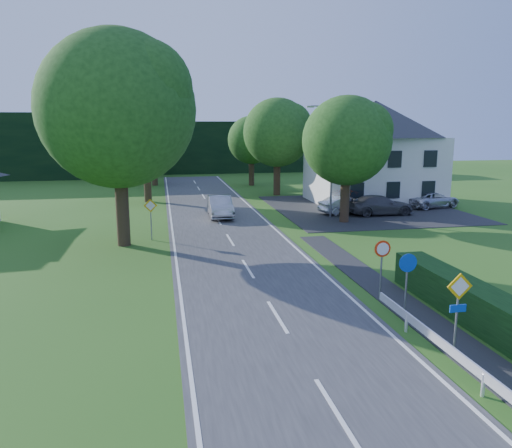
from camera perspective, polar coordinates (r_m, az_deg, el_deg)
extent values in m
cube|color=#38383A|center=(25.30, -1.71, -3.90)|extent=(7.00, 80.00, 0.04)
cube|color=#272729|center=(40.89, 12.13, 1.74)|extent=(14.00, 16.00, 0.04)
cube|color=white|center=(25.00, -9.10, -4.17)|extent=(0.12, 80.00, 0.01)
cube|color=white|center=(25.98, 5.40, -3.48)|extent=(0.12, 80.00, 0.01)
cube|color=black|center=(71.16, -1.26, 8.81)|extent=(30.00, 5.00, 7.00)
cube|color=white|center=(44.06, 13.18, 6.02)|extent=(10.00, 8.00, 5.60)
pyramid|color=#27272C|center=(43.89, 13.44, 11.62)|extent=(10.60, 8.40, 3.00)
cylinder|color=slate|center=(36.26, 8.66, 7.01)|extent=(0.16, 0.16, 8.00)
cylinder|color=slate|center=(35.92, 7.62, 13.22)|extent=(1.70, 0.10, 0.10)
cube|color=slate|center=(35.65, 6.21, 13.19)|extent=(0.50, 0.18, 0.12)
cylinder|color=slate|center=(15.58, 21.92, -10.10)|extent=(0.07, 0.07, 2.40)
cube|color=#F0B40C|center=(15.24, 22.26, -6.62)|extent=(0.78, 0.04, 0.78)
cube|color=white|center=(15.24, 22.26, -6.62)|extent=(0.57, 0.05, 0.57)
cube|color=#0C43C1|center=(15.44, 22.07, -8.92)|extent=(0.50, 0.04, 0.22)
cylinder|color=slate|center=(18.04, 16.76, -7.16)|extent=(0.07, 0.07, 2.20)
cylinder|color=#0C43C1|center=(17.74, 16.98, -4.27)|extent=(0.64, 0.04, 0.64)
cylinder|color=slate|center=(19.75, 14.09, -5.41)|extent=(0.07, 0.07, 2.20)
cylinder|color=red|center=(19.47, 14.26, -2.75)|extent=(0.64, 0.04, 0.64)
cylinder|color=white|center=(19.45, 14.29, -2.77)|extent=(0.48, 0.04, 0.48)
cylinder|color=slate|center=(29.64, -11.90, 0.27)|extent=(0.07, 0.07, 2.20)
cube|color=#F0B40C|center=(29.44, -11.98, 2.07)|extent=(0.78, 0.04, 0.78)
cube|color=white|center=(29.44, -11.98, 2.07)|extent=(0.57, 0.05, 0.57)
imported|color=#A4A3A7|center=(36.24, -4.12, 2.01)|extent=(1.69, 4.66, 1.53)
imported|color=black|center=(37.28, -3.52, 1.92)|extent=(1.04, 2.11, 1.06)
imported|color=silver|center=(38.10, 10.17, 2.17)|extent=(4.23, 2.21, 1.33)
imported|color=#47464B|center=(38.21, 14.00, 2.11)|extent=(4.94, 2.01, 1.43)
imported|color=silver|center=(42.75, 19.51, 2.64)|extent=(4.96, 3.16, 1.27)
imported|color=#BE3C0F|center=(38.76, 10.15, 2.69)|extent=(2.26, 2.29, 1.82)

